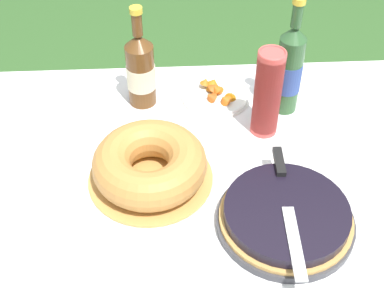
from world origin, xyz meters
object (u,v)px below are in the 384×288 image
(serving_knife, at_px, (286,197))
(cup_stack, at_px, (268,94))
(snack_plate_left, at_px, (216,94))
(berry_tart, at_px, (286,217))
(cider_bottle_green, at_px, (289,69))
(cider_bottle_amber, at_px, (141,70))
(bundt_cake, at_px, (150,165))

(serving_knife, distance_m, cup_stack, 0.31)
(serving_knife, bearing_deg, snack_plate_left, -163.38)
(berry_tart, height_order, cider_bottle_green, cider_bottle_green)
(cider_bottle_amber, bearing_deg, berry_tart, -54.97)
(berry_tart, distance_m, cider_bottle_green, 0.44)
(bundt_cake, relative_size, snack_plate_left, 1.52)
(serving_knife, height_order, snack_plate_left, serving_knife)
(berry_tart, distance_m, bundt_cake, 0.35)
(cider_bottle_green, relative_size, cider_bottle_amber, 1.14)
(cup_stack, bearing_deg, cider_bottle_amber, 156.40)
(berry_tart, distance_m, cider_bottle_amber, 0.58)
(cider_bottle_green, distance_m, cider_bottle_amber, 0.41)
(berry_tart, height_order, snack_plate_left, berry_tart)
(bundt_cake, bearing_deg, snack_plate_left, 59.34)
(serving_knife, bearing_deg, cider_bottle_green, 171.63)
(berry_tart, bearing_deg, cider_bottle_amber, 125.03)
(serving_knife, distance_m, bundt_cake, 0.34)
(serving_knife, relative_size, cider_bottle_green, 1.09)
(serving_knife, distance_m, cider_bottle_green, 0.41)
(serving_knife, relative_size, bundt_cake, 1.21)
(cider_bottle_green, xyz_separation_m, cider_bottle_amber, (-0.41, 0.05, -0.02))
(berry_tart, relative_size, cider_bottle_green, 0.91)
(serving_knife, height_order, cup_stack, cup_stack)
(serving_knife, relative_size, cup_stack, 1.48)
(berry_tart, relative_size, snack_plate_left, 1.55)
(cup_stack, distance_m, cider_bottle_amber, 0.36)
(cider_bottle_amber, xyz_separation_m, snack_plate_left, (0.22, 0.01, -0.10))
(berry_tart, xyz_separation_m, serving_knife, (0.00, 0.03, 0.04))
(bundt_cake, bearing_deg, serving_knife, -23.00)
(snack_plate_left, bearing_deg, berry_tart, -76.34)
(berry_tart, xyz_separation_m, cider_bottle_green, (0.07, 0.42, 0.11))
(cup_stack, relative_size, snack_plate_left, 1.24)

